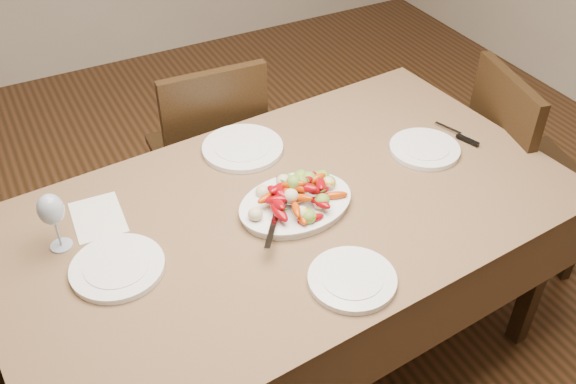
% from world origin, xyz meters
% --- Properties ---
extents(dining_table, '(1.92, 1.19, 0.76)m').
position_xyz_m(dining_table, '(0.02, 0.28, 0.38)').
color(dining_table, brown).
rests_on(dining_table, ground).
extents(chair_far, '(0.44, 0.44, 0.95)m').
position_xyz_m(chair_far, '(0.03, 1.07, 0.47)').
color(chair_far, black).
rests_on(chair_far, ground).
extents(chair_right, '(0.50, 0.50, 0.95)m').
position_xyz_m(chair_right, '(1.15, 0.30, 0.47)').
color(chair_right, black).
rests_on(chair_right, ground).
extents(serving_platter, '(0.39, 0.30, 0.02)m').
position_xyz_m(serving_platter, '(0.03, 0.26, 0.77)').
color(serving_platter, white).
rests_on(serving_platter, dining_table).
extents(roasted_vegetables, '(0.32, 0.23, 0.09)m').
position_xyz_m(roasted_vegetables, '(0.03, 0.26, 0.83)').
color(roasted_vegetables, maroon).
rests_on(roasted_vegetables, serving_platter).
extents(serving_spoon, '(0.26, 0.21, 0.03)m').
position_xyz_m(serving_spoon, '(-0.03, 0.22, 0.81)').
color(serving_spoon, '#9EA0A8').
rests_on(serving_spoon, serving_platter).
extents(plate_left, '(0.27, 0.27, 0.02)m').
position_xyz_m(plate_left, '(-0.54, 0.26, 0.77)').
color(plate_left, white).
rests_on(plate_left, dining_table).
extents(plate_right, '(0.25, 0.25, 0.02)m').
position_xyz_m(plate_right, '(0.59, 0.33, 0.77)').
color(plate_right, white).
rests_on(plate_right, dining_table).
extents(plate_far, '(0.29, 0.29, 0.02)m').
position_xyz_m(plate_far, '(0.02, 0.63, 0.77)').
color(plate_far, white).
rests_on(plate_far, dining_table).
extents(plate_near, '(0.25, 0.25, 0.02)m').
position_xyz_m(plate_near, '(0.02, -0.09, 0.77)').
color(plate_near, white).
rests_on(plate_near, dining_table).
extents(wine_glass, '(0.08, 0.08, 0.20)m').
position_xyz_m(wine_glass, '(-0.66, 0.43, 0.86)').
color(wine_glass, '#8C99A5').
rests_on(wine_glass, dining_table).
extents(menu_card, '(0.16, 0.22, 0.00)m').
position_xyz_m(menu_card, '(-0.53, 0.51, 0.76)').
color(menu_card, silver).
rests_on(menu_card, dining_table).
extents(table_knife, '(0.08, 0.20, 0.01)m').
position_xyz_m(table_knife, '(0.75, 0.34, 0.76)').
color(table_knife, '#9EA0A8').
rests_on(table_knife, dining_table).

